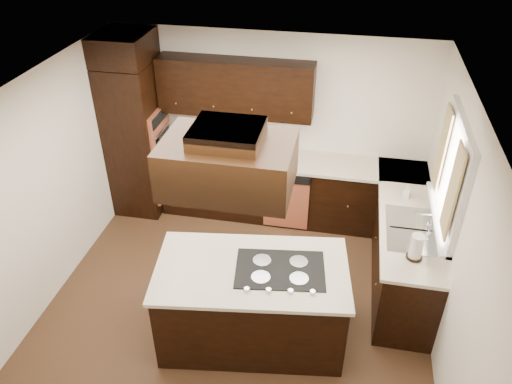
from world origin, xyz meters
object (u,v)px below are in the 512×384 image
(island, at_px, (252,304))
(range_hood, at_px, (228,165))
(oven_column, at_px, (137,139))
(spice_rack, at_px, (205,142))

(island, relative_size, range_hood, 1.72)
(oven_column, distance_m, spice_rack, 0.96)
(island, bearing_deg, spice_rack, 108.75)
(range_hood, relative_size, spice_rack, 2.55)
(oven_column, height_order, spice_rack, oven_column)
(island, relative_size, spice_rack, 4.39)
(oven_column, relative_size, range_hood, 2.02)
(oven_column, height_order, range_hood, range_hood)
(island, bearing_deg, range_hood, -140.97)
(oven_column, bearing_deg, island, -45.87)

